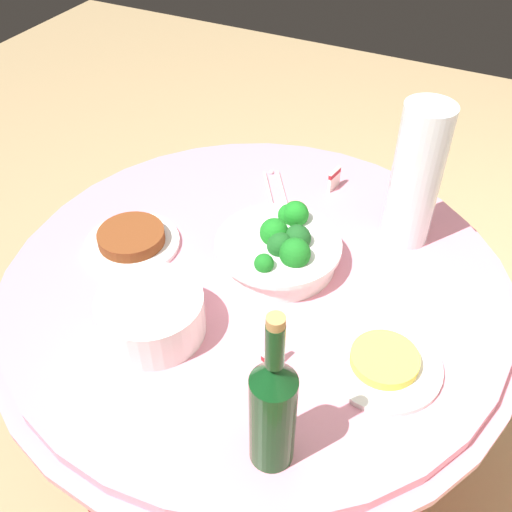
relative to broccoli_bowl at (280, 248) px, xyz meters
name	(u,v)px	position (x,y,z in m)	size (l,w,h in m)	color
ground_plane	(256,447)	(0.05, -0.03, -0.78)	(6.00, 6.00, 0.00)	tan
buffet_table	(256,373)	(0.05, -0.03, -0.41)	(1.16, 1.16, 0.74)	maroon
broccoli_bowl	(280,248)	(0.00, 0.00, 0.00)	(0.28, 0.28, 0.11)	white
plate_stack	(152,315)	(0.30, -0.14, 0.00)	(0.21, 0.21, 0.09)	white
wine_bottle	(273,409)	(0.43, 0.18, 0.09)	(0.07, 0.07, 0.34)	#0E3C17
decorative_fruit_vase	(415,180)	(-0.22, 0.23, 0.12)	(0.11, 0.11, 0.34)	silver
serving_tongs	(275,188)	(-0.25, -0.13, -0.04)	(0.16, 0.12, 0.01)	silver
food_plate_fried_egg	(384,363)	(0.18, 0.30, -0.03)	(0.22, 0.22, 0.03)	white
food_plate_stir_fry	(132,240)	(0.10, -0.33, -0.03)	(0.22, 0.22, 0.04)	white
label_placard_front	(334,178)	(-0.33, 0.01, -0.01)	(0.05, 0.02, 0.05)	white
label_placard_mid	(271,356)	(0.27, 0.11, -0.01)	(0.05, 0.02, 0.05)	white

